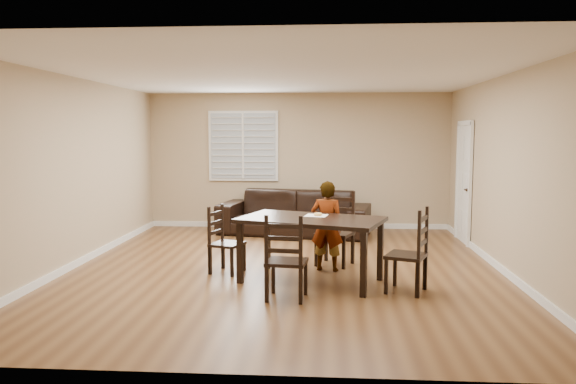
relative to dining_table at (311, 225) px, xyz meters
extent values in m
plane|color=brown|center=(-0.39, 0.65, -0.74)|extent=(7.00, 7.00, 0.00)
cube|color=tan|center=(-0.39, 4.15, 0.61)|extent=(6.00, 0.04, 2.70)
cube|color=tan|center=(-0.39, -2.85, 0.61)|extent=(6.00, 0.04, 2.70)
cube|color=tan|center=(-3.39, 0.65, 0.61)|extent=(0.04, 7.00, 2.70)
cube|color=tan|center=(2.61, 0.65, 0.61)|extent=(0.04, 7.00, 2.70)
cube|color=white|center=(-0.39, 0.65, 1.96)|extent=(6.00, 7.00, 0.04)
cube|color=white|center=(-1.49, 4.10, 0.91)|extent=(1.40, 0.08, 1.40)
cube|color=white|center=(2.58, 2.85, 0.28)|extent=(0.06, 0.94, 2.05)
cylinder|color=#332114|center=(2.55, 2.55, 0.21)|extent=(0.06, 0.06, 0.02)
cube|color=white|center=(-0.39, 4.14, -0.69)|extent=(6.00, 0.03, 0.10)
cube|color=white|center=(-3.37, 0.65, -0.69)|extent=(0.03, 7.00, 0.10)
cube|color=white|center=(2.60, 0.65, -0.69)|extent=(0.03, 7.00, 0.10)
cube|color=black|center=(0.00, 0.00, 0.06)|extent=(2.00, 1.51, 0.05)
cube|color=black|center=(-0.90, -0.14, -0.35)|extent=(0.09, 0.09, 0.78)
cube|color=black|center=(0.63, -0.65, -0.35)|extent=(0.09, 0.09, 0.78)
cube|color=black|center=(-0.63, 0.65, -0.35)|extent=(0.09, 0.09, 0.78)
cube|color=black|center=(0.90, 0.14, -0.35)|extent=(0.09, 0.09, 0.78)
cube|color=black|center=(0.32, 0.95, -0.28)|extent=(0.61, 0.59, 0.04)
cube|color=black|center=(0.39, 1.13, -0.21)|extent=(0.46, 0.21, 1.07)
cube|color=black|center=(0.05, 0.84, -0.53)|extent=(0.06, 0.06, 0.44)
cube|color=black|center=(0.44, 0.69, -0.53)|extent=(0.06, 0.06, 0.44)
cube|color=black|center=(0.19, 1.20, -0.53)|extent=(0.06, 0.06, 0.44)
cube|color=black|center=(0.58, 1.05, -0.53)|extent=(0.06, 0.06, 0.44)
cube|color=black|center=(-0.26, -0.77, -0.31)|extent=(0.49, 0.47, 0.04)
cube|color=black|center=(-0.28, -0.96, -0.24)|extent=(0.45, 0.09, 1.00)
cube|color=black|center=(-0.04, -0.61, -0.54)|extent=(0.04, 0.04, 0.41)
cube|color=black|center=(-0.43, -0.57, -0.54)|extent=(0.04, 0.04, 0.41)
cube|color=black|center=(-0.08, -0.97, -0.54)|extent=(0.04, 0.04, 0.41)
cube|color=black|center=(-0.47, -0.92, -0.54)|extent=(0.04, 0.04, 0.41)
cube|color=black|center=(-1.16, 0.39, -0.35)|extent=(0.50, 0.52, 0.04)
cube|color=black|center=(-1.32, 0.44, -0.28)|extent=(0.17, 0.41, 0.92)
cube|color=black|center=(-1.06, 0.16, -0.56)|extent=(0.05, 0.05, 0.38)
cube|color=black|center=(-0.94, 0.50, -0.56)|extent=(0.05, 0.05, 0.38)
cube|color=black|center=(-1.37, 0.27, -0.56)|extent=(0.05, 0.05, 0.38)
cube|color=black|center=(-1.26, 0.61, -0.56)|extent=(0.05, 0.05, 0.38)
cube|color=black|center=(1.16, -0.39, -0.30)|extent=(0.57, 0.59, 0.04)
cube|color=black|center=(1.34, -0.46, -0.23)|extent=(0.21, 0.44, 1.03)
cube|color=black|center=(1.06, -0.13, -0.53)|extent=(0.05, 0.05, 0.42)
cube|color=black|center=(0.91, -0.50, -0.53)|extent=(0.05, 0.05, 0.42)
cube|color=black|center=(1.40, -0.27, -0.53)|extent=(0.05, 0.05, 0.42)
cube|color=black|center=(1.25, -0.64, -0.53)|extent=(0.05, 0.05, 0.42)
imported|color=gray|center=(0.20, 0.61, -0.12)|extent=(0.51, 0.39, 1.25)
cube|color=#F0E3CE|center=(0.06, 0.19, 0.09)|extent=(0.33, 0.33, 0.00)
torus|color=gold|center=(0.08, 0.18, 0.11)|extent=(0.11, 0.11, 0.03)
torus|color=white|center=(0.08, 0.18, 0.12)|extent=(0.10, 0.10, 0.02)
imported|color=black|center=(-0.42, 3.40, -0.33)|extent=(2.95, 1.56, 0.82)
camera|label=1|loc=(0.20, -7.08, 1.16)|focal=35.00mm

